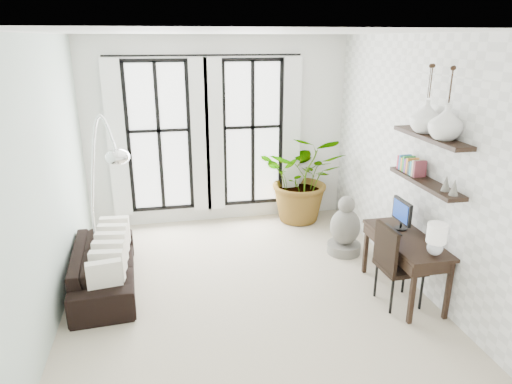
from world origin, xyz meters
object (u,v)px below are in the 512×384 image
object	(u,v)px
sofa	(104,267)
desk_chair	(394,260)
buddha	(345,229)
desk	(408,243)
plant	(303,177)
arc_lamp	(103,166)

from	to	relation	value
sofa	desk_chair	world-z (taller)	desk_chair
buddha	desk_chair	bearing A→B (deg)	-89.13
sofa	desk	bearing A→B (deg)	-108.79
sofa	desk_chair	bearing A→B (deg)	-111.76
desk_chair	sofa	bearing A→B (deg)	159.75
sofa	plant	bearing A→B (deg)	-65.65
desk_chair	arc_lamp	bearing A→B (deg)	157.22
sofa	buddha	size ratio (longest dim) A/B	2.11
buddha	sofa	bearing A→B (deg)	-174.92
sofa	plant	xyz separation A→B (m)	(3.25, 1.72, 0.52)
desk	desk_chair	distance (m)	0.31
desk_chair	buddha	size ratio (longest dim) A/B	1.14
desk_chair	arc_lamp	xyz separation A→B (m)	(-3.39, 1.28, 1.02)
desk_chair	plant	bearing A→B (deg)	92.95
sofa	desk	xyz separation A→B (m)	(3.75, -1.02, 0.46)
desk_chair	desk	bearing A→B (deg)	26.73
sofa	buddha	bearing A→B (deg)	-88.52
buddha	plant	bearing A→B (deg)	99.27
sofa	desk	size ratio (longest dim) A/B	1.44
desk	buddha	distance (m)	1.40
arc_lamp	buddha	bearing A→B (deg)	3.00
plant	desk_chair	world-z (taller)	plant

